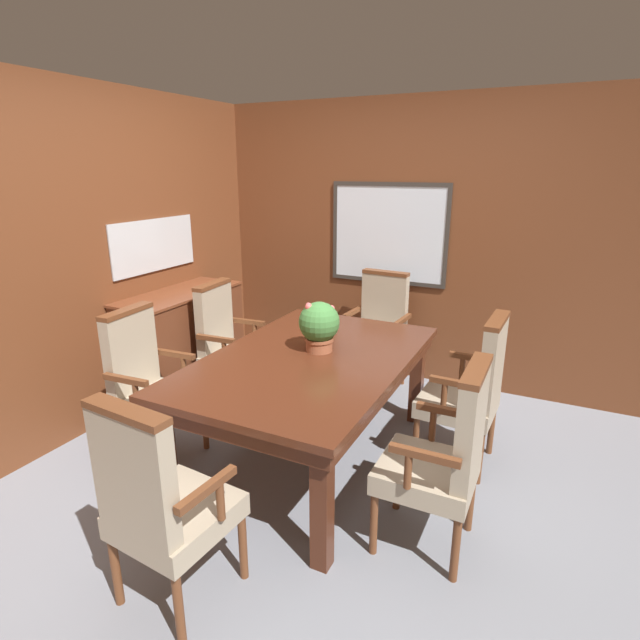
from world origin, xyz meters
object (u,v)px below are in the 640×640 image
(chair_left_far, at_px, (228,343))
(sideboard_cabinet, at_px, (184,344))
(chair_right_far, at_px, (471,388))
(potted_plant, at_px, (319,325))
(chair_head_near, at_px, (160,500))
(chair_right_near, at_px, (444,454))
(dining_table, at_px, (310,370))
(chair_left_near, at_px, (148,381))
(chair_head_far, at_px, (379,327))

(chair_left_far, relative_size, sideboard_cabinet, 0.91)
(chair_right_far, distance_m, potted_plant, 1.05)
(chair_right_far, xyz_separation_m, chair_head_near, (-0.98, -1.72, 0.00))
(chair_left_far, height_order, chair_head_near, same)
(chair_right_near, xyz_separation_m, sideboard_cabinet, (-2.37, 0.86, -0.09))
(dining_table, xyz_separation_m, chair_left_near, (-0.97, -0.43, -0.10))
(chair_left_near, height_order, chair_right_near, same)
(chair_right_far, relative_size, chair_head_near, 1.00)
(chair_head_far, height_order, chair_right_near, same)
(chair_right_near, bearing_deg, dining_table, -114.35)
(dining_table, bearing_deg, chair_right_far, 23.26)
(chair_head_far, height_order, potted_plant, potted_plant)
(chair_left_near, height_order, chair_head_near, same)
(chair_left_far, bearing_deg, chair_right_far, -94.53)
(potted_plant, bearing_deg, chair_right_near, -30.14)
(dining_table, height_order, chair_left_near, chair_left_near)
(dining_table, relative_size, chair_right_near, 1.81)
(chair_head_far, relative_size, chair_right_near, 1.00)
(dining_table, bearing_deg, sideboard_cabinet, 163.34)
(dining_table, relative_size, sideboard_cabinet, 1.66)
(chair_left_near, bearing_deg, sideboard_cabinet, 23.31)
(chair_right_far, distance_m, chair_right_near, 0.84)
(chair_right_far, bearing_deg, chair_left_far, -88.10)
(chair_left_near, bearing_deg, chair_head_far, -33.03)
(dining_table, distance_m, chair_left_near, 1.07)
(chair_right_near, height_order, sideboard_cabinet, chair_right_near)
(chair_left_near, distance_m, chair_right_near, 1.94)
(chair_head_far, xyz_separation_m, chair_right_near, (0.97, -1.75, 0.00))
(chair_left_near, xyz_separation_m, chair_right_near, (1.94, -0.01, 0.00))
(chair_left_far, xyz_separation_m, chair_head_near, (0.92, -1.73, 0.00))
(chair_right_near, bearing_deg, chair_left_near, -90.36)
(chair_left_far, bearing_deg, chair_left_near, 173.89)
(dining_table, xyz_separation_m, chair_head_near, (-0.03, -1.31, -0.10))
(chair_head_far, height_order, chair_left_near, same)
(chair_head_far, bearing_deg, dining_table, -85.94)
(chair_head_far, xyz_separation_m, chair_head_near, (-0.03, -2.63, 0.00))
(dining_table, xyz_separation_m, sideboard_cabinet, (-1.41, 0.42, -0.19))
(chair_right_near, distance_m, sideboard_cabinet, 2.53)
(dining_table, relative_size, chair_left_far, 1.81)
(chair_left_near, xyz_separation_m, sideboard_cabinet, (-0.44, 0.85, -0.09))
(dining_table, bearing_deg, chair_head_far, 90.18)
(chair_head_far, height_order, chair_right_far, same)
(chair_head_near, xyz_separation_m, sideboard_cabinet, (-1.38, 1.74, -0.09))
(chair_head_far, bearing_deg, sideboard_cabinet, -143.59)
(chair_head_far, distance_m, chair_head_near, 2.63)
(dining_table, xyz_separation_m, chair_left_far, (-0.95, 0.41, -0.10))
(chair_head_near, bearing_deg, dining_table, -86.65)
(dining_table, xyz_separation_m, chair_right_far, (0.95, 0.41, -0.10))
(chair_head_far, distance_m, potted_plant, 1.25)
(chair_head_near, distance_m, sideboard_cabinet, 2.22)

